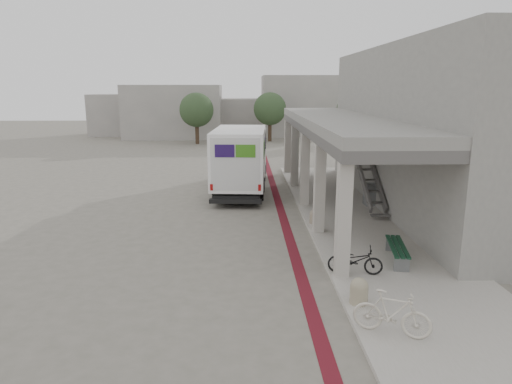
{
  "coord_description": "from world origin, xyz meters",
  "views": [
    {
      "loc": [
        -0.61,
        -15.39,
        5.26
      ],
      "look_at": [
        -0.18,
        0.51,
        1.6
      ],
      "focal_mm": 32.0,
      "sensor_mm": 36.0,
      "label": 1
    }
  ],
  "objects_px": {
    "bench": "(397,250)",
    "bicycle_black": "(355,260)",
    "fedex_truck": "(241,157)",
    "bicycle_cream": "(392,313)",
    "utility_cabinet": "(370,194)"
  },
  "relations": [
    {
      "from": "utility_cabinet",
      "to": "bench",
      "type": "bearing_deg",
      "value": -101.04
    },
    {
      "from": "fedex_truck",
      "to": "bicycle_black",
      "type": "xyz_separation_m",
      "value": [
        3.25,
        -11.22,
        -1.23
      ]
    },
    {
      "from": "bench",
      "to": "bicycle_cream",
      "type": "distance_m",
      "value": 4.48
    },
    {
      "from": "fedex_truck",
      "to": "bench",
      "type": "xyz_separation_m",
      "value": [
        4.76,
        -10.26,
        -1.28
      ]
    },
    {
      "from": "utility_cabinet",
      "to": "bicycle_black",
      "type": "relative_size",
      "value": 0.64
    },
    {
      "from": "fedex_truck",
      "to": "bench",
      "type": "relative_size",
      "value": 3.74
    },
    {
      "from": "fedex_truck",
      "to": "bicycle_black",
      "type": "distance_m",
      "value": 11.75
    },
    {
      "from": "bench",
      "to": "bicycle_black",
      "type": "xyz_separation_m",
      "value": [
        -1.52,
        -0.96,
        0.06
      ]
    },
    {
      "from": "bench",
      "to": "bicycle_cream",
      "type": "bearing_deg",
      "value": -100.09
    },
    {
      "from": "bicycle_black",
      "to": "fedex_truck",
      "type": "bearing_deg",
      "value": 27.38
    },
    {
      "from": "bicycle_black",
      "to": "bicycle_cream",
      "type": "relative_size",
      "value": 0.93
    },
    {
      "from": "fedex_truck",
      "to": "bicycle_cream",
      "type": "height_order",
      "value": "fedex_truck"
    },
    {
      "from": "bicycle_black",
      "to": "bicycle_cream",
      "type": "xyz_separation_m",
      "value": [
        -0.0,
        -3.25,
        0.09
      ]
    },
    {
      "from": "utility_cabinet",
      "to": "bicycle_black",
      "type": "xyz_separation_m",
      "value": [
        -2.5,
        -7.64,
        -0.09
      ]
    },
    {
      "from": "utility_cabinet",
      "to": "bicycle_cream",
      "type": "xyz_separation_m",
      "value": [
        -2.5,
        -10.89,
        0.0
      ]
    }
  ]
}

